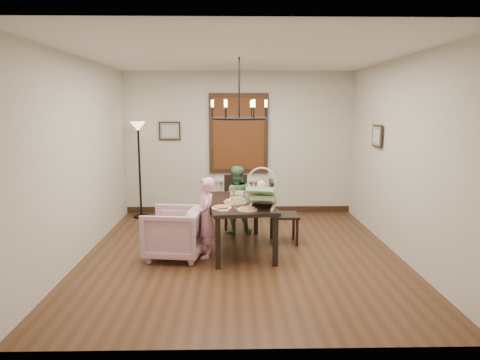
{
  "coord_description": "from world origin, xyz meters",
  "views": [
    {
      "loc": [
        -0.15,
        -5.96,
        2.11
      ],
      "look_at": [
        -0.02,
        0.23,
        1.05
      ],
      "focal_mm": 32.0,
      "sensor_mm": 36.0,
      "label": 1
    }
  ],
  "objects_px": {
    "chair_far": "(236,202)",
    "chair_right": "(284,212)",
    "drinking_glass": "(246,197)",
    "dining_table": "(239,207)",
    "seated_man": "(236,205)",
    "armchair": "(174,233)",
    "floor_lamp": "(140,171)",
    "elderly_woman": "(206,224)",
    "baby_bouncer": "(262,194)"
  },
  "relations": [
    {
      "from": "chair_far",
      "to": "chair_right",
      "type": "height_order",
      "value": "chair_right"
    },
    {
      "from": "armchair",
      "to": "drinking_glass",
      "type": "relative_size",
      "value": 5.87
    },
    {
      "from": "elderly_woman",
      "to": "baby_bouncer",
      "type": "relative_size",
      "value": 1.61
    },
    {
      "from": "armchair",
      "to": "drinking_glass",
      "type": "distance_m",
      "value": 1.15
    },
    {
      "from": "seated_man",
      "to": "baby_bouncer",
      "type": "relative_size",
      "value": 1.62
    },
    {
      "from": "dining_table",
      "to": "drinking_glass",
      "type": "bearing_deg",
      "value": -30.14
    },
    {
      "from": "chair_far",
      "to": "elderly_woman",
      "type": "xyz_separation_m",
      "value": [
        -0.44,
        -1.45,
        0.01
      ]
    },
    {
      "from": "chair_far",
      "to": "drinking_glass",
      "type": "height_order",
      "value": "chair_far"
    },
    {
      "from": "seated_man",
      "to": "floor_lamp",
      "type": "distance_m",
      "value": 2.17
    },
    {
      "from": "drinking_glass",
      "to": "floor_lamp",
      "type": "xyz_separation_m",
      "value": [
        -1.96,
        2.01,
        0.09
      ]
    },
    {
      "from": "dining_table",
      "to": "chair_far",
      "type": "xyz_separation_m",
      "value": [
        -0.04,
        1.16,
        -0.19
      ]
    },
    {
      "from": "chair_right",
      "to": "elderly_woman",
      "type": "xyz_separation_m",
      "value": [
        -1.19,
        -0.62,
        -0.03
      ]
    },
    {
      "from": "chair_far",
      "to": "drinking_glass",
      "type": "xyz_separation_m",
      "value": [
        0.14,
        -1.2,
        0.34
      ]
    },
    {
      "from": "elderly_woman",
      "to": "chair_right",
      "type": "bearing_deg",
      "value": 114.83
    },
    {
      "from": "seated_man",
      "to": "floor_lamp",
      "type": "height_order",
      "value": "floor_lamp"
    },
    {
      "from": "floor_lamp",
      "to": "baby_bouncer",
      "type": "bearing_deg",
      "value": -47.49
    },
    {
      "from": "drinking_glass",
      "to": "dining_table",
      "type": "bearing_deg",
      "value": 156.83
    },
    {
      "from": "elderly_woman",
      "to": "floor_lamp",
      "type": "xyz_separation_m",
      "value": [
        -1.39,
        2.25,
        0.43
      ]
    },
    {
      "from": "dining_table",
      "to": "armchair",
      "type": "height_order",
      "value": "dining_table"
    },
    {
      "from": "armchair",
      "to": "elderly_woman",
      "type": "xyz_separation_m",
      "value": [
        0.45,
        0.01,
        0.12
      ]
    },
    {
      "from": "armchair",
      "to": "elderly_woman",
      "type": "height_order",
      "value": "elderly_woman"
    },
    {
      "from": "dining_table",
      "to": "seated_man",
      "type": "bearing_deg",
      "value": 85.65
    },
    {
      "from": "armchair",
      "to": "baby_bouncer",
      "type": "height_order",
      "value": "baby_bouncer"
    },
    {
      "from": "chair_far",
      "to": "chair_right",
      "type": "distance_m",
      "value": 1.12
    },
    {
      "from": "armchair",
      "to": "seated_man",
      "type": "xyz_separation_m",
      "value": [
        0.89,
        1.17,
        0.12
      ]
    },
    {
      "from": "dining_table",
      "to": "chair_right",
      "type": "bearing_deg",
      "value": 17.9
    },
    {
      "from": "chair_right",
      "to": "drinking_glass",
      "type": "relative_size",
      "value": 7.48
    },
    {
      "from": "dining_table",
      "to": "chair_far",
      "type": "height_order",
      "value": "chair_far"
    },
    {
      "from": "seated_man",
      "to": "floor_lamp",
      "type": "xyz_separation_m",
      "value": [
        -1.83,
        1.1,
        0.42
      ]
    },
    {
      "from": "chair_far",
      "to": "drinking_glass",
      "type": "bearing_deg",
      "value": -82.29
    },
    {
      "from": "armchair",
      "to": "baby_bouncer",
      "type": "relative_size",
      "value": 1.33
    },
    {
      "from": "chair_right",
      "to": "dining_table",
      "type": "bearing_deg",
      "value": 114.55
    },
    {
      "from": "armchair",
      "to": "elderly_woman",
      "type": "bearing_deg",
      "value": 98.85
    },
    {
      "from": "baby_bouncer",
      "to": "chair_far",
      "type": "bearing_deg",
      "value": 113.75
    },
    {
      "from": "chair_right",
      "to": "floor_lamp",
      "type": "distance_m",
      "value": 3.08
    },
    {
      "from": "dining_table",
      "to": "seated_man",
      "type": "height_order",
      "value": "seated_man"
    },
    {
      "from": "chair_far",
      "to": "seated_man",
      "type": "bearing_deg",
      "value": -88.32
    },
    {
      "from": "baby_bouncer",
      "to": "floor_lamp",
      "type": "bearing_deg",
      "value": 143.76
    },
    {
      "from": "dining_table",
      "to": "seated_man",
      "type": "relative_size",
      "value": 1.76
    },
    {
      "from": "chair_right",
      "to": "seated_man",
      "type": "xyz_separation_m",
      "value": [
        -0.75,
        0.54,
        -0.02
      ]
    },
    {
      "from": "chair_far",
      "to": "baby_bouncer",
      "type": "bearing_deg",
      "value": -76.26
    },
    {
      "from": "drinking_glass",
      "to": "floor_lamp",
      "type": "height_order",
      "value": "floor_lamp"
    },
    {
      "from": "dining_table",
      "to": "baby_bouncer",
      "type": "distance_m",
      "value": 0.58
    },
    {
      "from": "baby_bouncer",
      "to": "seated_man",
      "type": "bearing_deg",
      "value": 116.42
    },
    {
      "from": "baby_bouncer",
      "to": "drinking_glass",
      "type": "height_order",
      "value": "baby_bouncer"
    },
    {
      "from": "dining_table",
      "to": "chair_far",
      "type": "relative_size",
      "value": 1.8
    },
    {
      "from": "chair_far",
      "to": "drinking_glass",
      "type": "relative_size",
      "value": 6.98
    },
    {
      "from": "seated_man",
      "to": "baby_bouncer",
      "type": "height_order",
      "value": "baby_bouncer"
    },
    {
      "from": "chair_far",
      "to": "floor_lamp",
      "type": "relative_size",
      "value": 0.52
    },
    {
      "from": "dining_table",
      "to": "seated_man",
      "type": "xyz_separation_m",
      "value": [
        -0.04,
        0.87,
        -0.18
      ]
    }
  ]
}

